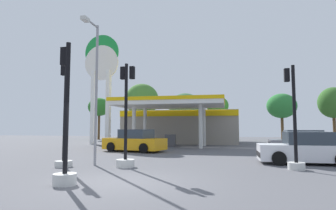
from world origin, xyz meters
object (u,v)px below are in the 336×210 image
at_px(car_0, 135,141).
at_px(corner_streetlamp, 94,79).
at_px(car_1, 305,149).
at_px(tree_5, 333,103).
at_px(car_2, 305,144).
at_px(traffic_signal_1, 294,136).
at_px(tree_3, 218,106).
at_px(tree_1, 142,100).
at_px(traffic_signal_0, 65,143).
at_px(tree_4, 282,106).
at_px(traffic_signal_2, 126,134).
at_px(traffic_signal_3, 64,134).
at_px(tree_2, 185,107).
at_px(tree_0, 99,107).
at_px(station_pole_sign, 101,75).

xyz_separation_m(car_0, corner_streetlamp, (0.60, -7.66, 3.26)).
xyz_separation_m(car_1, tree_5, (9.65, 24.59, 4.17)).
bearing_deg(corner_streetlamp, car_2, 34.68).
distance_m(traffic_signal_1, tree_3, 26.71).
xyz_separation_m(car_0, traffic_signal_1, (9.29, -6.96, 0.65)).
distance_m(car_0, tree_3, 20.35).
distance_m(tree_1, tree_5, 25.03).
height_order(traffic_signal_0, tree_3, tree_3).
distance_m(car_1, corner_streetlamp, 10.51).
bearing_deg(traffic_signal_0, tree_4, 68.93).
relative_size(car_1, tree_3, 0.71).
distance_m(car_1, tree_4, 24.14).
bearing_deg(traffic_signal_0, tree_5, 60.02).
height_order(traffic_signal_2, tree_3, tree_3).
bearing_deg(tree_1, traffic_signal_3, -80.20).
xyz_separation_m(traffic_signal_1, tree_4, (4.17, 25.68, 3.10)).
distance_m(traffic_signal_0, corner_streetlamp, 5.02).
height_order(car_2, tree_3, tree_3).
bearing_deg(traffic_signal_2, tree_1, 105.73).
bearing_deg(tree_2, tree_3, 28.14).
relative_size(traffic_signal_2, traffic_signal_3, 0.96).
xyz_separation_m(traffic_signal_0, tree_3, (3.59, 30.97, 3.38)).
bearing_deg(tree_2, traffic_signal_3, -93.99).
bearing_deg(car_1, traffic_signal_3, -163.28).
relative_size(tree_0, tree_3, 1.01).
bearing_deg(corner_streetlamp, tree_0, 115.21).
distance_m(tree_1, tree_4, 18.62).
height_order(tree_3, corner_streetlamp, corner_streetlamp).
bearing_deg(tree_1, tree_3, 5.46).
xyz_separation_m(tree_0, tree_1, (6.47, -0.00, 0.93)).
bearing_deg(tree_0, tree_5, 2.62).
relative_size(tree_2, tree_5, 0.91).
distance_m(traffic_signal_2, tree_4, 28.87).
distance_m(tree_0, tree_2, 12.84).
bearing_deg(tree_5, car_2, -113.04).
xyz_separation_m(car_0, tree_2, (1.18, 17.04, 3.68)).
xyz_separation_m(traffic_signal_1, tree_1, (-14.41, 25.21, 4.23)).
xyz_separation_m(car_2, traffic_signal_1, (-2.10, -6.77, 0.66)).
distance_m(station_pole_sign, tree_4, 22.83).
bearing_deg(tree_3, tree_0, -176.64).
height_order(tree_3, tree_4, tree_4).
bearing_deg(traffic_signal_0, traffic_signal_1, 32.17).
height_order(car_1, tree_2, tree_2).
xyz_separation_m(car_2, tree_2, (-10.21, 17.23, 3.69)).
distance_m(traffic_signal_0, tree_1, 31.05).
relative_size(station_pole_sign, car_0, 2.43).
height_order(traffic_signal_0, tree_5, tree_5).
relative_size(tree_3, corner_streetlamp, 0.91).
bearing_deg(car_0, traffic_signal_1, -36.85).
xyz_separation_m(tree_1, corner_streetlamp, (5.73, -25.91, -1.62)).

